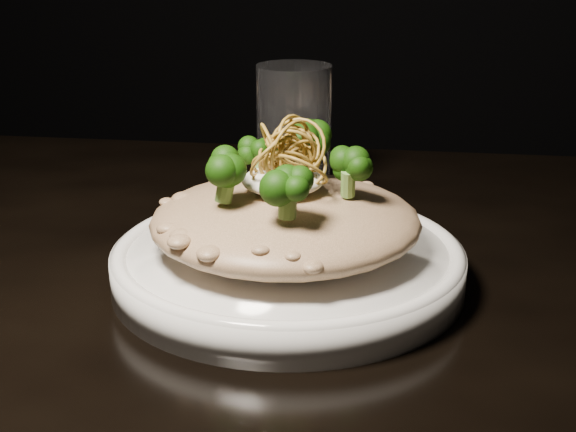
% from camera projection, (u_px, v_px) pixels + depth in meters
% --- Properties ---
extents(table, '(1.10, 0.80, 0.75)m').
position_uv_depth(table, '(353.00, 373.00, 0.66)').
color(table, black).
rests_on(table, ground).
extents(plate, '(0.27, 0.27, 0.03)m').
position_uv_depth(plate, '(288.00, 265.00, 0.62)').
color(plate, white).
rests_on(plate, table).
extents(risotto, '(0.21, 0.21, 0.05)m').
position_uv_depth(risotto, '(286.00, 220.00, 0.61)').
color(risotto, brown).
rests_on(risotto, plate).
extents(broccoli, '(0.14, 0.14, 0.05)m').
position_uv_depth(broccoli, '(286.00, 163.00, 0.59)').
color(broccoli, black).
rests_on(broccoli, risotto).
extents(cheese, '(0.06, 0.06, 0.02)m').
position_uv_depth(cheese, '(283.00, 180.00, 0.60)').
color(cheese, silver).
rests_on(cheese, risotto).
extents(shallots, '(0.05, 0.05, 0.03)m').
position_uv_depth(shallots, '(287.00, 148.00, 0.59)').
color(shallots, brown).
rests_on(shallots, cheese).
extents(drinking_glass, '(0.10, 0.10, 0.13)m').
position_uv_depth(drinking_glass, '(294.00, 131.00, 0.81)').
color(drinking_glass, silver).
rests_on(drinking_glass, table).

